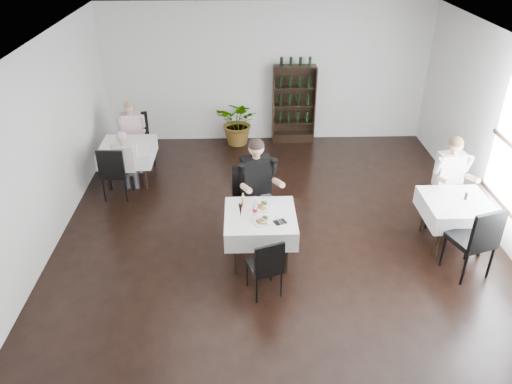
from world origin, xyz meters
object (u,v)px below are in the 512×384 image
diner_main (258,181)px  wine_shelf (294,105)px  main_table (260,223)px  potted_tree (239,122)px

diner_main → wine_shelf: bearing=75.9°
wine_shelf → main_table: 4.41m
wine_shelf → potted_tree: (-1.21, -0.11, -0.33)m
wine_shelf → potted_tree: wine_shelf is taller
wine_shelf → diner_main: (-0.91, -3.64, 0.10)m
wine_shelf → diner_main: size_ratio=1.07×
diner_main → potted_tree: bearing=94.8°
main_table → potted_tree: 4.21m
main_table → diner_main: size_ratio=0.63×
diner_main → main_table: bearing=-89.0°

